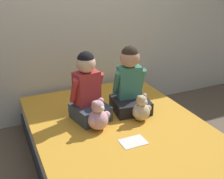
{
  "coord_description": "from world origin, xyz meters",
  "views": [
    {
      "loc": [
        -0.96,
        -1.95,
        1.63
      ],
      "look_at": [
        0.0,
        0.16,
        0.64
      ],
      "focal_mm": 45.0,
      "sensor_mm": 36.0,
      "label": 1
    }
  ],
  "objects_px": {
    "bed": "(119,142)",
    "child_on_right": "(130,83)",
    "teddy_bear_held_by_right_child": "(141,109)",
    "teddy_bear_held_by_left_child": "(98,117)",
    "child_on_left": "(88,91)",
    "sign_card": "(133,142)"
  },
  "relations": [
    {
      "from": "bed",
      "to": "teddy_bear_held_by_right_child",
      "type": "distance_m",
      "value": 0.36
    },
    {
      "from": "bed",
      "to": "child_on_left",
      "type": "distance_m",
      "value": 0.55
    },
    {
      "from": "teddy_bear_held_by_left_child",
      "to": "bed",
      "type": "bearing_deg",
      "value": -26.75
    },
    {
      "from": "child_on_left",
      "to": "sign_card",
      "type": "relative_size",
      "value": 3.01
    },
    {
      "from": "child_on_left",
      "to": "child_on_right",
      "type": "height_order",
      "value": "child_on_right"
    },
    {
      "from": "teddy_bear_held_by_left_child",
      "to": "sign_card",
      "type": "relative_size",
      "value": 1.35
    },
    {
      "from": "child_on_left",
      "to": "teddy_bear_held_by_left_child",
      "type": "height_order",
      "value": "child_on_left"
    },
    {
      "from": "child_on_right",
      "to": "teddy_bear_held_by_left_child",
      "type": "bearing_deg",
      "value": -144.4
    },
    {
      "from": "bed",
      "to": "sign_card",
      "type": "distance_m",
      "value": 0.34
    },
    {
      "from": "teddy_bear_held_by_right_child",
      "to": "child_on_right",
      "type": "bearing_deg",
      "value": 72.75
    },
    {
      "from": "teddy_bear_held_by_right_child",
      "to": "sign_card",
      "type": "relative_size",
      "value": 1.21
    },
    {
      "from": "teddy_bear_held_by_left_child",
      "to": "child_on_left",
      "type": "bearing_deg",
      "value": 69.72
    },
    {
      "from": "child_on_right",
      "to": "teddy_bear_held_by_right_child",
      "type": "height_order",
      "value": "child_on_right"
    },
    {
      "from": "child_on_right",
      "to": "sign_card",
      "type": "distance_m",
      "value": 0.64
    },
    {
      "from": "child_on_right",
      "to": "teddy_bear_held_by_left_child",
      "type": "height_order",
      "value": "child_on_right"
    },
    {
      "from": "bed",
      "to": "child_on_right",
      "type": "bearing_deg",
      "value": 47.32
    },
    {
      "from": "bed",
      "to": "sign_card",
      "type": "height_order",
      "value": "sign_card"
    },
    {
      "from": "sign_card",
      "to": "child_on_right",
      "type": "bearing_deg",
      "value": 65.51
    },
    {
      "from": "teddy_bear_held_by_left_child",
      "to": "sign_card",
      "type": "bearing_deg",
      "value": -81.57
    },
    {
      "from": "teddy_bear_held_by_right_child",
      "to": "sign_card",
      "type": "bearing_deg",
      "value": -145.79
    },
    {
      "from": "child_on_left",
      "to": "teddy_bear_held_by_left_child",
      "type": "bearing_deg",
      "value": -100.17
    },
    {
      "from": "teddy_bear_held_by_left_child",
      "to": "teddy_bear_held_by_right_child",
      "type": "height_order",
      "value": "teddy_bear_held_by_left_child"
    }
  ]
}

